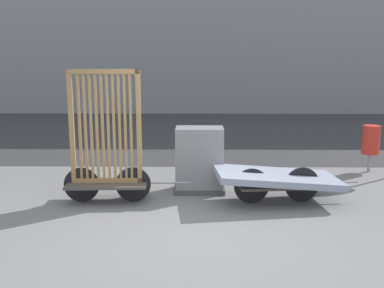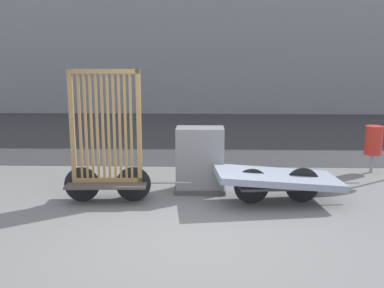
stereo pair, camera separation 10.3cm
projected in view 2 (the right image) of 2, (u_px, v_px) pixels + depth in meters
name	position (u px, v px, depth m)	size (l,w,h in m)	color
ground_plane	(189.00, 239.00, 5.70)	(60.00, 60.00, 0.00)	slate
road_strip	(198.00, 132.00, 13.78)	(56.00, 8.86, 0.01)	#38383A
bike_cart_with_bedframe	(107.00, 154.00, 7.06)	(2.02, 0.67, 2.09)	#4C4742
bike_cart_with_mattress	(278.00, 179.00, 7.06)	(2.34, 1.15, 0.56)	#4C4742
utility_cabinet	(200.00, 162.00, 7.65)	(0.86, 0.55, 1.11)	#4C4C4C
trash_bin	(373.00, 141.00, 8.87)	(0.34, 0.34, 0.94)	gray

